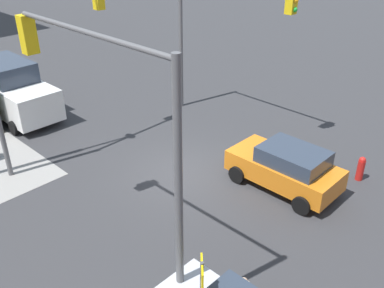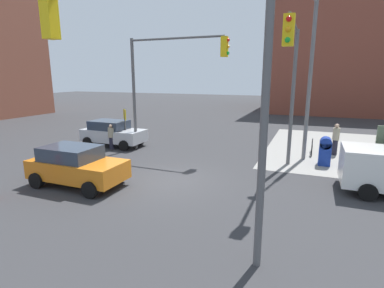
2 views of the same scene
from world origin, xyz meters
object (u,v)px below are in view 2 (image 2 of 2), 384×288
Objects in this scene: traffic_signal_nw_corner at (168,71)px; pedestrian_crossing at (336,139)px; mailbox_blue at (325,150)px; bicycle_leaning_on_fence at (312,148)px; coupe_orange at (76,165)px; street_lamp_corner at (309,70)px; traffic_signal_se_corner at (165,64)px; hatchback_silver at (113,133)px; pedestrian_waiting at (111,137)px; traffic_signal_ne_corner at (292,71)px.

pedestrian_crossing is (9.05, 2.90, -3.72)m from traffic_signal_nw_corner.
bicycle_leaning_on_fence is (-0.60, 2.20, -0.42)m from mailbox_blue.
traffic_signal_nw_corner is 1.67× the size of coupe_orange.
street_lamp_corner is at bearing 157.86° from mailbox_blue.
coupe_orange reaches higher than bicycle_leaning_on_fence.
pedestrian_crossing is at bearing 9.62° from bicycle_leaning_on_fence.
traffic_signal_se_corner is at bearing -63.94° from traffic_signal_nw_corner.
street_lamp_corner is at bearing 40.97° from coupe_orange.
traffic_signal_nw_corner reaches higher than pedestrian_crossing.
street_lamp_corner is 4.72m from bicycle_leaning_on_fence.
hatchback_silver is at bearing -176.06° from street_lamp_corner.
traffic_signal_nw_corner reaches higher than mailbox_blue.
traffic_signal_nw_corner is at bearing -2.14° from hatchback_silver.
pedestrian_waiting is 0.88× the size of bicycle_leaning_on_fence.
mailbox_blue is at bearing 35.88° from coupe_orange.
traffic_signal_nw_corner is 3.62× the size of pedestrian_crossing.
traffic_signal_se_corner is 0.81× the size of street_lamp_corner.
street_lamp_corner is 12.09m from hatchback_silver.
traffic_signal_se_corner reaches higher than pedestrian_crossing.
traffic_signal_se_corner is at bearing -106.40° from bicycle_leaning_on_fence.
coupe_orange is (-7.79, -4.48, -3.76)m from traffic_signal_ne_corner.
traffic_signal_nw_corner is 5.30m from pedestrian_waiting.
street_lamp_corner is at bearing -105.29° from bicycle_leaning_on_fence.
traffic_signal_ne_corner reaches higher than bicycle_leaning_on_fence.
traffic_signal_ne_corner is at bearing -103.50° from bicycle_leaning_on_fence.
traffic_signal_ne_corner is at bearing -10.67° from hatchback_silver.
traffic_signal_nw_corner is 9.35m from bicycle_leaning_on_fence.
traffic_signal_ne_corner is 1.67× the size of coupe_orange.
hatchback_silver is at bearing 177.86° from traffic_signal_nw_corner.
coupe_orange is at bearing -65.15° from hatchback_silver.
pedestrian_waiting is at bearing 133.79° from traffic_signal_se_corner.
mailbox_blue is 2.32m from bicycle_leaning_on_fence.
traffic_signal_nw_corner is 5.58m from hatchback_silver.
pedestrian_crossing is (1.68, 1.96, -3.76)m from street_lamp_corner.
pedestrian_waiting is at bearing 83.83° from pedestrian_crossing.
coupe_orange reaches higher than pedestrian_waiting.
pedestrian_crossing is at bearing 64.33° from traffic_signal_ne_corner.
traffic_signal_se_corner reaches higher than pedestrian_waiting.
street_lamp_corner reaches higher than hatchback_silver.
mailbox_blue is 12.52m from hatchback_silver.
traffic_signal_nw_corner is 3.71× the size of bicycle_leaning_on_fence.
pedestrian_crossing is at bearing 18.12° from pedestrian_waiting.
hatchback_silver is 2.29× the size of bicycle_leaning_on_fence.
coupe_orange is (-9.49, -6.87, 0.08)m from mailbox_blue.
pedestrian_waiting is at bearing -171.46° from street_lamp_corner.
hatchback_silver is at bearing -167.94° from bicycle_leaning_on_fence.
coupe_orange is at bearing -99.35° from traffic_signal_nw_corner.
pedestrian_waiting is at bearing -168.86° from traffic_signal_nw_corner.
coupe_orange is (-5.45, 2.63, -3.82)m from traffic_signal_se_corner.
traffic_signal_nw_corner is at bearing 164.38° from traffic_signal_ne_corner.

